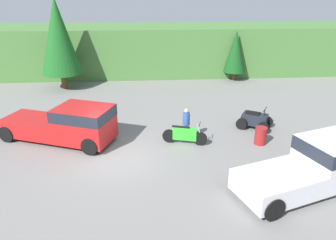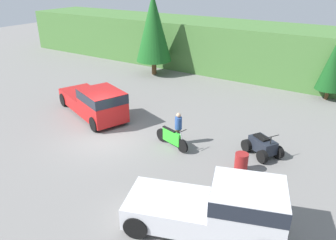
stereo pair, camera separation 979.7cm
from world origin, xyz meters
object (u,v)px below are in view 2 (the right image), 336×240
at_px(pickup_truck_red, 96,102).
at_px(dirt_bike, 172,138).
at_px(rider_person, 178,127).
at_px(steel_barrel, 241,163).
at_px(quad_atv, 262,146).
at_px(pickup_truck_second, 221,207).

bearing_deg(pickup_truck_red, dirt_bike, 14.38).
distance_m(dirt_bike, rider_person, 0.64).
bearing_deg(rider_person, steel_barrel, -8.20).
distance_m(quad_atv, rider_person, 4.16).
relative_size(pickup_truck_second, quad_atv, 2.62).
bearing_deg(dirt_bike, quad_atv, 38.18).
xyz_separation_m(pickup_truck_red, dirt_bike, (5.74, -0.66, -0.54)).
relative_size(pickup_truck_red, dirt_bike, 2.80).
relative_size(pickup_truck_second, steel_barrel, 6.32).
relative_size(pickup_truck_red, pickup_truck_second, 1.10).
xyz_separation_m(pickup_truck_second, quad_atv, (-0.43, 5.80, -0.55)).
relative_size(pickup_truck_second, dirt_bike, 2.55).
height_order(pickup_truck_second, steel_barrel, pickup_truck_second).
height_order(dirt_bike, quad_atv, quad_atv).
bearing_deg(pickup_truck_second, dirt_bike, 118.67).
relative_size(quad_atv, rider_person, 1.24).
height_order(pickup_truck_red, pickup_truck_second, same).
height_order(pickup_truck_second, quad_atv, pickup_truck_second).
relative_size(dirt_bike, rider_person, 1.28).
xyz_separation_m(pickup_truck_red, pickup_truck_second, (10.24, -4.80, -0.00)).
height_order(pickup_truck_red, rider_person, pickup_truck_red).
distance_m(pickup_truck_red, pickup_truck_second, 11.30).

